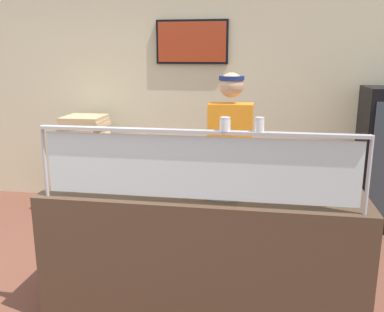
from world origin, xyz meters
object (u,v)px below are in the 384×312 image
Objects in this scene: pizza_box_stack at (85,127)px; worker_figure at (230,160)px; pepper_flake_shaker at (259,126)px; pizza_tray at (226,188)px; pizza_server at (227,186)px; parmesan_shaker at (225,125)px.

worker_figure is at bearing -31.98° from pizza_box_stack.
pepper_flake_shaker is 3.06m from pizza_box_stack.
pizza_server reaches higher than pizza_tray.
pepper_flake_shaker is (0.21, 0.00, 0.00)m from parmesan_shaker.
pepper_flake_shaker is at bearing -76.32° from worker_figure.
parmesan_shaker is 0.21m from pepper_flake_shaker.
pizza_server is 0.16× the size of worker_figure.
pizza_box_stack reaches higher than pizza_tray.
pizza_server is (0.01, -0.02, 0.02)m from pizza_tray.
parmesan_shaker is (0.02, -0.33, 0.51)m from pizza_tray.
pepper_flake_shaker reaches higher than pizza_tray.
parmesan_shaker is 0.05× the size of worker_figure.
pizza_tray is 0.61m from parmesan_shaker.
pizza_server is 0.55× the size of pizza_box_stack.
worker_figure is at bearing 92.10° from parmesan_shaker.
parmesan_shaker reaches higher than pizza_tray.
parmesan_shaker is at bearing -48.93° from pizza_box_stack.
parmesan_shaker reaches higher than pizza_server.
pizza_box_stack is (-1.90, 2.18, -0.43)m from parmesan_shaker.
pepper_flake_shaker reaches higher than pizza_box_stack.
worker_figure reaches higher than pepper_flake_shaker.
pizza_server is 0.58m from parmesan_shaker.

